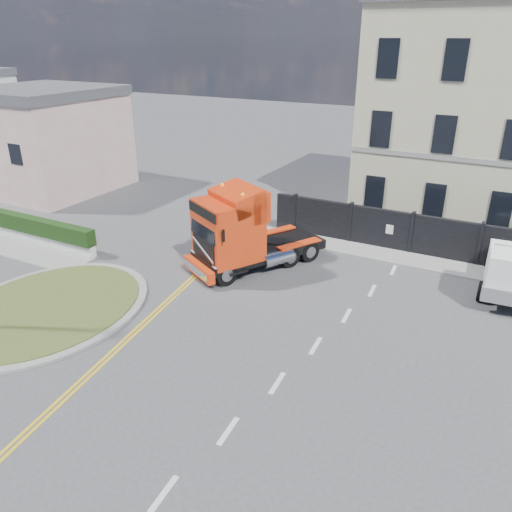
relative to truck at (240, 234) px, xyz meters
The scene contains 9 objects.
ground 4.66m from the truck, 58.15° to the right, with size 120.00×120.00×0.00m, color #424244.
traffic_island 8.34m from the truck, 125.07° to the right, with size 6.80×6.80×0.17m.
hedge_wall 10.97m from the truck, 168.39° to the right, with size 8.00×0.55×1.35m.
pavement_side 11.32m from the truck, 162.87° to the right, with size 8.50×1.80×0.10m, color gray.
seaside_bldg_pink 18.53m from the truck, 163.33° to the left, with size 8.00×8.00×6.00m, color beige.
hoarding_fence 10.34m from the truck, 30.93° to the left, with size 18.80×0.25×2.00m.
georgian_building 15.80m from the truck, 57.05° to the left, with size 12.30×10.30×12.80m.
pavement_far 9.53m from the truck, 27.95° to the left, with size 20.00×1.60×0.12m, color gray.
truck is the anchor object (origin of this frame).
Camera 1 is at (7.82, -13.87, 9.64)m, focal length 35.00 mm.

